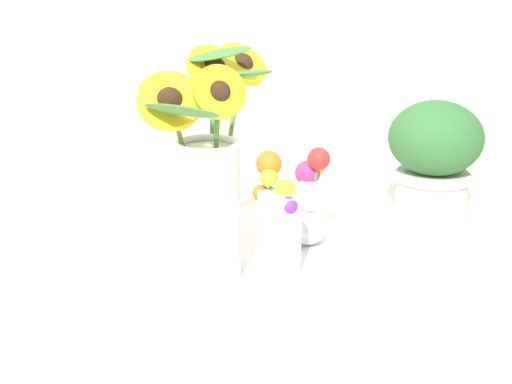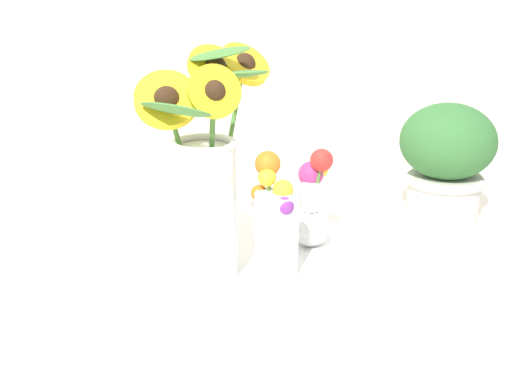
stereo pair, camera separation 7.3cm
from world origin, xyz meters
The scene contains 6 objects.
ground_plane centered at (0.00, 0.00, 0.00)m, with size 6.00×6.00×0.00m, color silver.
serving_tray centered at (-0.02, 0.10, 0.01)m, with size 0.50×0.50×0.02m.
mason_jar_sunflowers centered at (-0.10, 0.07, 0.17)m, with size 0.24×0.22×0.34m.
vase_small_center centered at (-0.01, 0.04, 0.10)m, with size 0.07×0.09×0.18m.
vase_bulb_right centered at (0.09, 0.11, 0.09)m, with size 0.07×0.07×0.16m.
potted_plant centered at (0.39, 0.19, 0.12)m, with size 0.18×0.18×0.22m.
Camera 2 is at (-0.38, -0.87, 0.47)m, focal length 50.00 mm.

